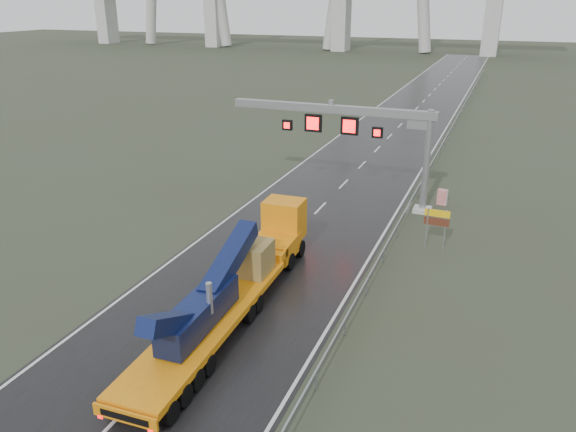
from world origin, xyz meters
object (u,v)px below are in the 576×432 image
at_px(sign_gantry, 359,128).
at_px(exit_sign_pair, 437,221).
at_px(heavy_haul_truck, 242,273).
at_px(striped_barrier, 442,197).

relative_size(sign_gantry, exit_sign_pair, 5.88).
height_order(heavy_haul_truck, striped_barrier, heavy_haul_truck).
xyz_separation_m(sign_gantry, exit_sign_pair, (6.44, -6.04, -3.84)).
distance_m(heavy_haul_truck, striped_barrier, 19.36).
distance_m(exit_sign_pair, striped_barrier, 8.16).
xyz_separation_m(heavy_haul_truck, exit_sign_pair, (8.03, 9.78, 0.24)).
bearing_deg(exit_sign_pair, heavy_haul_truck, -126.96).
xyz_separation_m(exit_sign_pair, striped_barrier, (-0.54, 8.05, -1.19)).
height_order(exit_sign_pair, striped_barrier, exit_sign_pair).
relative_size(sign_gantry, striped_barrier, 12.90).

